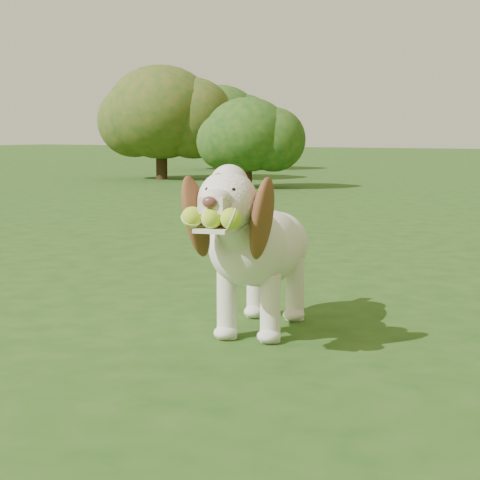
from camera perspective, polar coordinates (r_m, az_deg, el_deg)
The scene contains 5 objects.
ground at distance 4.30m, azimuth 0.64°, elevation -4.12°, with size 80.00×80.00×0.00m, color #1E4313.
dog at distance 3.48m, azimuth 1.19°, elevation -0.19°, with size 0.55×1.16×0.76m.
shrub_a at distance 12.72m, azimuth 0.54°, elevation 7.49°, with size 1.38×1.38×1.43m.
shrub_e at distance 15.18m, azimuth -5.64°, elevation 9.02°, with size 2.05×2.05×2.12m.
shrub_g at distance 19.17m, azimuth -1.44°, elevation 8.54°, with size 1.92×1.92×1.99m.
Camera 1 is at (2.08, -3.66, 0.88)m, focal length 60.00 mm.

